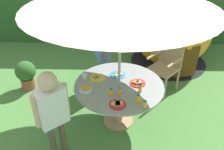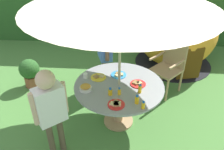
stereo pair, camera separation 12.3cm
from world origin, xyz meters
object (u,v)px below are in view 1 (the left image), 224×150
object	(u,v)px
plate_back_edge	(118,104)
juice_bottle_center_front	(138,99)
child_in_blue_shirt	(102,44)
juice_bottle_near_left	(120,91)
wooden_chair	(167,63)
juice_bottle_near_right	(145,104)
juice_bottle_far_right	(111,92)
garden_table	(119,93)
cup_near	(85,76)
snack_bowl	(86,88)
plate_center_back	(98,77)
child_in_white_shirt	(52,107)
juice_bottle_far_left	(140,88)
plate_mid_left	(138,83)
potted_plant	(26,74)
plate_front_edge	(118,75)
dome_tent	(172,32)

from	to	relation	value
plate_back_edge	juice_bottle_center_front	bearing A→B (deg)	11.68
child_in_blue_shirt	juice_bottle_near_left	world-z (taller)	child_in_blue_shirt
wooden_chair	juice_bottle_near_right	xyz separation A→B (m)	(-0.55, -1.42, 0.22)
wooden_chair	juice_bottle_far_right	distance (m)	1.54
garden_table	cup_near	bearing A→B (deg)	164.08
child_in_blue_shirt	juice_bottle_center_front	distance (m)	1.43
plate_back_edge	juice_bottle_center_front	size ratio (longest dim) A/B	1.77
child_in_blue_shirt	snack_bowl	size ratio (longest dim) A/B	8.37
snack_bowl	plate_center_back	xyz separation A→B (m)	(0.14, 0.32, -0.03)
child_in_white_shirt	juice_bottle_far_left	xyz separation A→B (m)	(1.07, 0.49, -0.06)
juice_bottle_near_left	juice_bottle_far_right	xyz separation A→B (m)	(-0.12, -0.01, 0.00)
plate_back_edge	juice_bottle_far_right	world-z (taller)	juice_bottle_far_right
juice_bottle_near_left	child_in_white_shirt	bearing A→B (deg)	-152.24
plate_mid_left	juice_bottle_near_right	xyz separation A→B (m)	(0.05, -0.52, 0.04)
snack_bowl	juice_bottle_far_left	distance (m)	0.74
potted_plant	juice_bottle_far_right	size ratio (longest dim) A/B	5.27
potted_plant	plate_front_edge	size ratio (longest dim) A/B	2.42
plate_front_edge	juice_bottle_center_front	world-z (taller)	juice_bottle_center_front
child_in_white_shirt	snack_bowl	bearing A→B (deg)	16.24
garden_table	child_in_white_shirt	xyz separation A→B (m)	(-0.79, -0.65, 0.27)
plate_front_edge	juice_bottle_near_right	distance (m)	0.81
potted_plant	juice_bottle_near_left	world-z (taller)	juice_bottle_near_left
garden_table	child_in_white_shirt	world-z (taller)	child_in_white_shirt
potted_plant	child_in_white_shirt	size ratio (longest dim) A/B	0.44
child_in_blue_shirt	cup_near	size ratio (longest dim) A/B	19.02
garden_table	juice_bottle_near_left	world-z (taller)	juice_bottle_near_left
plate_center_back	plate_mid_left	xyz separation A→B (m)	(0.58, -0.13, 0.00)
wooden_chair	plate_front_edge	world-z (taller)	wooden_chair
child_in_white_shirt	plate_center_back	size ratio (longest dim) A/B	5.67
child_in_blue_shirt	juice_bottle_near_right	bearing A→B (deg)	5.69
plate_back_edge	cup_near	xyz separation A→B (m)	(-0.49, 0.59, 0.02)
juice_bottle_near_right	juice_bottle_center_front	world-z (taller)	juice_bottle_center_front
child_in_blue_shirt	juice_bottle_center_front	xyz separation A→B (m)	(0.53, -1.32, -0.14)
snack_bowl	dome_tent	bearing A→B (deg)	53.28
juice_bottle_near_left	juice_bottle_far_right	distance (m)	0.12
child_in_white_shirt	juice_bottle_near_right	size ratio (longest dim) A/B	11.95
snack_bowl	juice_bottle_far_left	bearing A→B (deg)	-0.22
child_in_white_shirt	juice_bottle_near_left	size ratio (longest dim) A/B	12.10
potted_plant	cup_near	xyz separation A→B (m)	(1.21, -0.72, 0.42)
potted_plant	juice_bottle_far_left	world-z (taller)	juice_bottle_far_left
plate_center_back	potted_plant	bearing A→B (deg)	153.42
child_in_white_shirt	garden_table	bearing A→B (deg)	-0.00
child_in_blue_shirt	snack_bowl	xyz separation A→B (m)	(-0.16, -1.09, -0.16)
juice_bottle_near_right	juice_bottle_far_right	xyz separation A→B (m)	(-0.42, 0.25, -0.00)
wooden_chair	plate_front_edge	distance (m)	1.13
potted_plant	plate_back_edge	xyz separation A→B (m)	(1.70, -1.31, 0.40)
potted_plant	plate_front_edge	world-z (taller)	plate_front_edge
wooden_chair	potted_plant	xyz separation A→B (m)	(-2.58, -0.07, -0.22)
garden_table	child_in_blue_shirt	size ratio (longest dim) A/B	0.91
juice_bottle_far_right	potted_plant	bearing A→B (deg)	145.54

